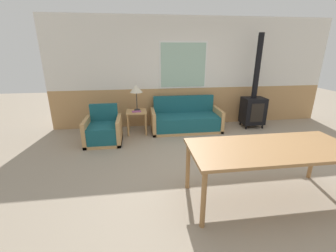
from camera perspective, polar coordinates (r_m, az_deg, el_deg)
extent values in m
plane|color=gray|center=(3.94, 15.23, -11.36)|extent=(16.00, 16.00, 0.00)
cube|color=tan|center=(6.09, 6.18, 5.08)|extent=(7.20, 0.06, 0.98)
cube|color=silver|center=(5.91, 6.67, 17.88)|extent=(7.20, 0.06, 1.72)
cube|color=white|center=(5.82, 3.89, 15.15)|extent=(1.21, 0.01, 1.14)
cube|color=#99BCA8|center=(5.82, 3.90, 15.15)|extent=(1.13, 0.02, 1.06)
cube|color=tan|center=(5.67, 4.52, -0.79)|extent=(1.71, 0.77, 0.06)
cube|color=#195660|center=(5.59, 4.62, 1.04)|extent=(1.55, 0.69, 0.33)
cube|color=#195660|center=(5.82, 3.97, 5.65)|extent=(1.55, 0.10, 0.42)
cube|color=tan|center=(5.49, -3.77, 1.14)|extent=(0.08, 0.77, 0.53)
cube|color=tan|center=(5.83, 12.46, 1.80)|extent=(0.08, 0.77, 0.53)
cube|color=tan|center=(5.14, -15.86, -3.66)|extent=(0.76, 0.76, 0.06)
cube|color=#195660|center=(5.05, -16.09, -1.63)|extent=(0.60, 0.68, 0.34)
cube|color=#195660|center=(5.27, -15.96, 3.40)|extent=(0.60, 0.10, 0.38)
cube|color=tan|center=(5.12, -19.88, -1.29)|extent=(0.08, 0.76, 0.54)
cube|color=tan|center=(5.02, -12.24, -0.96)|extent=(0.08, 0.76, 0.54)
cube|color=tan|center=(5.39, -8.03, 3.65)|extent=(0.48, 0.48, 0.03)
cylinder|color=tan|center=(5.28, -10.13, 0.07)|extent=(0.04, 0.04, 0.52)
cylinder|color=tan|center=(5.28, -5.63, 0.27)|extent=(0.04, 0.04, 0.52)
cylinder|color=tan|center=(5.68, -10.00, 1.42)|extent=(0.04, 0.04, 0.52)
cylinder|color=tan|center=(5.67, -5.82, 1.61)|extent=(0.04, 0.04, 0.52)
cylinder|color=#262628|center=(5.47, -7.83, 4.14)|extent=(0.14, 0.14, 0.02)
cylinder|color=#262628|center=(5.42, -7.94, 6.33)|extent=(0.02, 0.02, 0.41)
cone|color=beige|center=(5.36, -8.08, 9.38)|extent=(0.30, 0.30, 0.18)
cube|color=#994C84|center=(5.32, -8.01, 3.68)|extent=(0.22, 0.14, 0.02)
cube|color=#9E7042|center=(3.16, 24.83, -5.22)|extent=(2.10, 0.90, 0.04)
cylinder|color=#9E7042|center=(2.65, 8.99, -18.08)|extent=(0.06, 0.06, 0.73)
cylinder|color=#9E7042|center=(3.28, 5.08, -10.00)|extent=(0.06, 0.06, 0.73)
cylinder|color=#9E7042|center=(4.17, 32.90, -6.62)|extent=(0.06, 0.06, 0.73)
cylinder|color=black|center=(6.07, 19.25, -0.31)|extent=(0.04, 0.04, 0.10)
cylinder|color=black|center=(6.28, 22.82, -0.12)|extent=(0.04, 0.04, 0.10)
cylinder|color=black|center=(6.36, 17.89, 0.71)|extent=(0.04, 0.04, 0.10)
cylinder|color=black|center=(6.56, 21.35, 0.86)|extent=(0.04, 0.04, 0.10)
cube|color=black|center=(6.21, 20.75, 3.68)|extent=(0.55, 0.43, 0.67)
cube|color=black|center=(6.02, 21.71, 3.11)|extent=(0.33, 0.01, 0.47)
cylinder|color=black|center=(6.07, 21.80, 13.88)|extent=(0.13, 0.13, 1.54)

